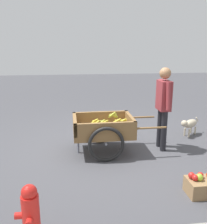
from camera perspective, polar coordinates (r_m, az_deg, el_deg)
The scene contains 7 objects.
ground_plane at distance 5.23m, azimuth 0.08°, elevation -7.73°, with size 24.00×24.00×0.00m, color #47474C.
fruit_cart at distance 4.89m, azimuth -0.02°, elevation -3.90°, with size 1.66×0.95×0.73m.
vendor_person at distance 5.03m, azimuth 12.98°, elevation 2.23°, with size 0.21×0.58×1.58m.
dog at distance 6.09m, azimuth 18.31°, elevation -2.49°, with size 0.57×0.43×0.40m.
fire_hydrant at distance 2.94m, azimuth -15.62°, elevation -20.79°, with size 0.25×0.25×0.67m.
plastic_bucket at distance 6.35m, azimuth -0.40°, elevation -2.21°, with size 0.24×0.24×0.28m, color #1966B2.
mixed_fruit_crate at distance 3.95m, azimuth 20.90°, elevation -14.79°, with size 0.44×0.32×0.32m.
Camera 1 is at (0.59, 4.78, 2.03)m, focal length 41.86 mm.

